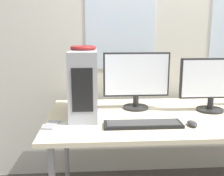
{
  "coord_description": "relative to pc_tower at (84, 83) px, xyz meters",
  "views": [
    {
      "loc": [
        -0.77,
        -1.3,
        1.32
      ],
      "look_at": [
        -0.66,
        0.45,
        0.94
      ],
      "focal_mm": 42.0,
      "sensor_mm": 36.0,
      "label": 1
    }
  ],
  "objects": [
    {
      "name": "desk",
      "position": [
        0.85,
        -0.05,
        -0.27
      ],
      "size": [
        2.22,
        0.9,
        0.74
      ],
      "color": "beige",
      "rests_on": "ground_plane"
    },
    {
      "name": "cell_phone",
      "position": [
        -0.2,
        -0.23,
        -0.22
      ],
      "size": [
        0.1,
        0.16,
        0.01
      ],
      "rotation": [
        0.0,
        0.0,
        -0.17
      ],
      "color": "#99999E",
      "rests_on": "desk"
    },
    {
      "name": "paper_sheet_left",
      "position": [
        -0.07,
        -0.31,
        -0.23
      ],
      "size": [
        0.32,
        0.36,
        0.0
      ],
      "rotation": [
        0.0,
        0.0,
        0.45
      ],
      "color": "white",
      "rests_on": "desk"
    },
    {
      "name": "headphones",
      "position": [
        0.0,
        0.0,
        0.24
      ],
      "size": [
        0.18,
        0.18,
        0.03
      ],
      "color": "maroon",
      "rests_on": "pc_tower"
    },
    {
      "name": "monitor_main",
      "position": [
        0.39,
        0.11,
        0.0
      ],
      "size": [
        0.5,
        0.19,
        0.43
      ],
      "color": "black",
      "rests_on": "desk"
    },
    {
      "name": "monitor_right_near",
      "position": [
        0.93,
        0.01,
        -0.02
      ],
      "size": [
        0.48,
        0.19,
        0.39
      ],
      "color": "black",
      "rests_on": "desk"
    },
    {
      "name": "pc_tower",
      "position": [
        0.0,
        0.0,
        0.0
      ],
      "size": [
        0.18,
        0.49,
        0.45
      ],
      "color": "#9E9EA3",
      "rests_on": "desk"
    },
    {
      "name": "keyboard",
      "position": [
        0.37,
        -0.27,
        -0.22
      ],
      "size": [
        0.49,
        0.14,
        0.02
      ],
      "color": "black",
      "rests_on": "desk"
    },
    {
      "name": "wall_back",
      "position": [
        0.85,
        0.53,
        0.38
      ],
      "size": [
        8.0,
        0.07,
        2.7
      ],
      "color": "beige",
      "rests_on": "ground_plane"
    },
    {
      "name": "mouse",
      "position": [
        0.68,
        -0.29,
        -0.21
      ],
      "size": [
        0.06,
        0.1,
        0.03
      ],
      "color": "#2D2D2D",
      "rests_on": "desk"
    }
  ]
}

